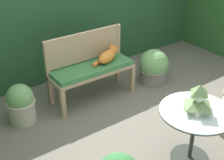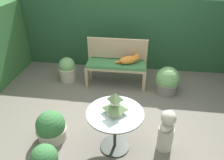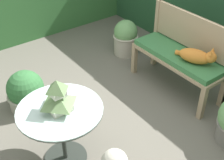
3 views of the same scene
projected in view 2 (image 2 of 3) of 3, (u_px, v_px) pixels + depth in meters
The scene contains 11 objects.
ground at pixel (122, 119), 3.70m from camera, with size 30.00×30.00×0.00m, color #666056.
foliage_hedge_back at pixel (132, 30), 5.26m from camera, with size 6.40×0.86×1.61m, color #234C2D.
garden_bench at pixel (116, 66), 4.44m from camera, with size 1.22×0.43×0.51m.
bench_backrest at pixel (117, 51), 4.48m from camera, with size 1.22×0.06×0.95m.
cat at pixel (130, 60), 4.32m from camera, with size 0.49×0.30×0.23m.
patio_table at pixel (115, 120), 2.93m from camera, with size 0.77×0.77×0.64m.
pagoda_birdhouse at pixel (115, 104), 2.79m from camera, with size 0.26×0.26×0.31m.
garden_bust at pixel (166, 131), 2.99m from camera, with size 0.30×0.33×0.67m.
potted_plant_table_near at pixel (167, 81), 4.28m from camera, with size 0.46×0.46×0.54m.
potted_plant_hedge_corner at pixel (51, 127), 3.22m from camera, with size 0.45×0.45×0.48m.
potted_plant_table_far at pixel (67, 69), 4.68m from camera, with size 0.38×0.38×0.53m.
Camera 2 is at (0.21, -2.83, 2.47)m, focal length 35.00 mm.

